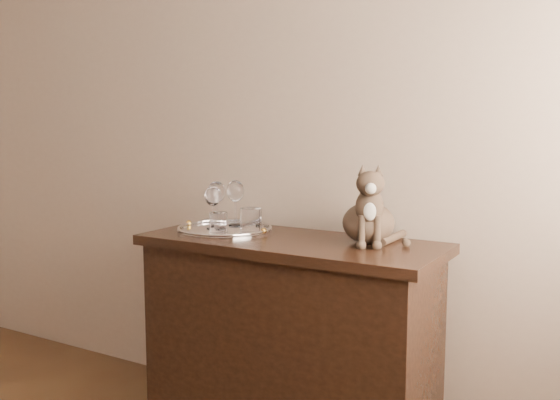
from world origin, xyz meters
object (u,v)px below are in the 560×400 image
(cat, at_px, (369,203))
(tumbler_c, at_px, (251,220))
(tray, at_px, (225,230))
(wine_glass_a, at_px, (217,204))
(sideboard, at_px, (290,343))
(wine_glass_b, at_px, (235,203))
(wine_glass_d, at_px, (213,207))
(tumbler_b, at_px, (218,222))

(cat, bearing_deg, tumbler_c, 165.08)
(cat, bearing_deg, tray, 162.04)
(tray, bearing_deg, wine_glass_a, 153.38)
(sideboard, distance_m, wine_glass_a, 0.67)
(sideboard, height_order, wine_glass_b, wine_glass_b)
(sideboard, bearing_deg, wine_glass_d, 178.87)
(wine_glass_d, height_order, cat, cat)
(sideboard, distance_m, tumbler_b, 0.57)
(sideboard, relative_size, tumbler_b, 14.29)
(cat, bearing_deg, wine_glass_a, 158.67)
(wine_glass_b, height_order, cat, cat)
(wine_glass_a, relative_size, wine_glass_b, 0.99)
(sideboard, xyz_separation_m, wine_glass_b, (-0.34, 0.12, 0.53))
(cat, bearing_deg, wine_glass_d, 162.74)
(wine_glass_a, bearing_deg, tumbler_c, -12.05)
(wine_glass_d, distance_m, cat, 0.68)
(tumbler_b, relative_size, tumbler_c, 0.84)
(wine_glass_d, distance_m, tumbler_b, 0.12)
(tray, relative_size, wine_glass_b, 2.00)
(wine_glass_a, height_order, wine_glass_b, wine_glass_b)
(sideboard, xyz_separation_m, wine_glass_a, (-0.40, 0.05, 0.53))
(tray, xyz_separation_m, wine_glass_b, (-0.01, 0.10, 0.10))
(wine_glass_d, bearing_deg, sideboard, -1.13)
(tumbler_c, bearing_deg, sideboard, -3.31)
(wine_glass_d, xyz_separation_m, tumbler_b, (0.08, -0.07, -0.05))
(wine_glass_a, relative_size, cat, 0.65)
(wine_glass_a, height_order, tumbler_c, wine_glass_a)
(tumbler_c, relative_size, cat, 0.33)
(wine_glass_a, distance_m, cat, 0.69)
(tumbler_b, distance_m, tumbler_c, 0.13)
(wine_glass_b, bearing_deg, tray, -83.26)
(wine_glass_d, xyz_separation_m, cat, (0.67, 0.09, 0.05))
(wine_glass_a, bearing_deg, tumbler_b, -51.10)
(tray, height_order, wine_glass_d, wine_glass_d)
(sideboard, xyz_separation_m, wine_glass_d, (-0.38, 0.01, 0.52))
(sideboard, xyz_separation_m, tumbler_b, (-0.30, -0.06, 0.47))
(tumbler_c, bearing_deg, wine_glass_a, 167.95)
(wine_glass_a, height_order, tumbler_b, wine_glass_a)
(tumbler_c, bearing_deg, tray, 175.71)
(wine_glass_b, xyz_separation_m, tumbler_c, (0.15, -0.11, -0.05))
(wine_glass_a, bearing_deg, tray, -26.62)
(tumbler_c, xyz_separation_m, cat, (0.48, 0.08, 0.10))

